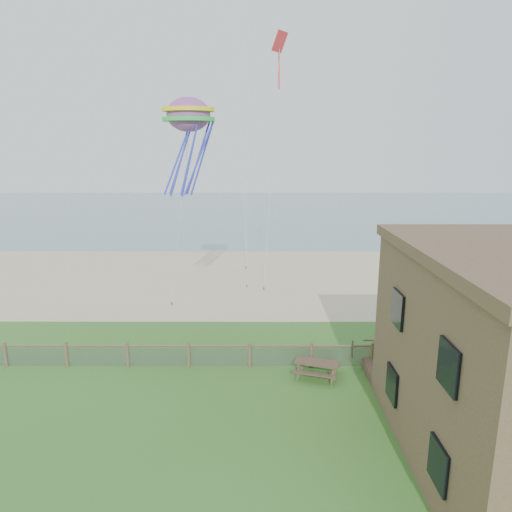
# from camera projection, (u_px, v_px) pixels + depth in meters

# --- Properties ---
(ground) EXTENTS (160.00, 160.00, 0.00)m
(ground) POSITION_uv_depth(u_px,v_px,m) (247.00, 443.00, 16.62)
(ground) COLOR #33571E
(ground) RESTS_ON ground
(sand_beach) EXTENTS (72.00, 20.00, 0.02)m
(sand_beach) POSITION_uv_depth(u_px,v_px,m) (253.00, 278.00, 38.04)
(sand_beach) COLOR tan
(sand_beach) RESTS_ON ground
(ocean) EXTENTS (160.00, 68.00, 0.02)m
(ocean) POSITION_uv_depth(u_px,v_px,m) (255.00, 210.00, 80.89)
(ocean) COLOR slate
(ocean) RESTS_ON ground
(chainlink_fence) EXTENTS (36.20, 0.20, 1.25)m
(chainlink_fence) POSITION_uv_depth(u_px,v_px,m) (250.00, 356.00, 22.33)
(chainlink_fence) COLOR #4D422B
(chainlink_fence) RESTS_ON ground
(picnic_table) EXTENTS (2.40, 2.07, 0.86)m
(picnic_table) POSITION_uv_depth(u_px,v_px,m) (317.00, 368.00, 21.38)
(picnic_table) COLOR brown
(picnic_table) RESTS_ON ground
(octopus_kite) EXTENTS (3.20, 2.44, 6.12)m
(octopus_kite) POSITION_uv_depth(u_px,v_px,m) (189.00, 143.00, 26.00)
(octopus_kite) COLOR red
(kite_red) EXTENTS (2.19, 2.08, 2.88)m
(kite_red) POSITION_uv_depth(u_px,v_px,m) (280.00, 56.00, 27.26)
(kite_red) COLOR red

